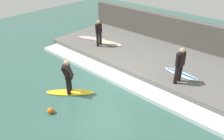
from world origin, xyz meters
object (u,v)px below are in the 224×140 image
object	(u,v)px
surfboard_waiting_near	(181,74)
surfer_waiting_far	(99,32)
surfer_waiting_near	(180,64)
surfboard_spare	(92,38)
surfboard_waiting_far	(108,43)
marker_buoy	(51,111)
surfboard_riding	(70,92)
surfer_riding	(68,75)

from	to	relation	value
surfboard_waiting_near	surfer_waiting_far	bearing A→B (deg)	91.42
surfer_waiting_near	surfboard_spare	bearing A→B (deg)	80.88
surfer_waiting_far	surfboard_waiting_far	bearing A→B (deg)	-16.50
surfer_waiting_far	surfboard_spare	bearing A→B (deg)	67.99
surfer_waiting_near	surfer_waiting_far	size ratio (longest dim) A/B	1.06
surfboard_spare	marker_buoy	distance (m)	6.75
surfboard_waiting_far	surfboard_spare	bearing A→B (deg)	96.78
surfboard_riding	surfboard_spare	xyz separation A→B (m)	(4.35, 3.14, 0.40)
surfboard_waiting_far	marker_buoy	size ratio (longest dim) A/B	7.93
surfer_waiting_far	surfboard_spare	xyz separation A→B (m)	(0.45, 1.11, -0.83)
surfboard_waiting_near	surfboard_spare	size ratio (longest dim) A/B	0.90
surfboard_waiting_far	marker_buoy	xyz separation A→B (m)	(-5.83, -2.35, -0.31)
marker_buoy	surfer_waiting_far	bearing A→B (deg)	25.81
surfboard_waiting_near	surfboard_spare	bearing A→B (deg)	87.09
surfer_riding	surfboard_waiting_near	bearing A→B (deg)	-38.23
surfer_waiting_far	surfboard_waiting_far	xyz separation A→B (m)	(0.60, -0.18, -0.83)
surfer_waiting_far	surfer_waiting_near	bearing A→B (deg)	-96.26
surfboard_riding	marker_buoy	size ratio (longest dim) A/B	7.76
surfboard_waiting_near	surfer_waiting_near	bearing A→B (deg)	-168.24
surfer_waiting_far	marker_buoy	world-z (taller)	surfer_waiting_far
surfboard_waiting_near	surfer_riding	bearing A→B (deg)	141.77
surfer_waiting_near	marker_buoy	bearing A→B (deg)	148.64
surfboard_riding	surfboard_waiting_far	size ratio (longest dim) A/B	0.98
surfer_waiting_far	surfer_riding	bearing A→B (deg)	-152.51
surfboard_riding	surfboard_waiting_far	bearing A→B (deg)	22.34
surfboard_waiting_near	surfboard_spare	xyz separation A→B (m)	(0.32, 6.32, -0.00)
surfboard_riding	surfboard_spare	distance (m)	5.38
surfboard_waiting_far	surfer_waiting_near	bearing A→B (deg)	-102.97
surfer_riding	surfboard_spare	xyz separation A→B (m)	(4.35, 3.14, -0.49)
surfer_waiting_near	surfboard_waiting_far	distance (m)	5.38
surfboard_riding	surfer_waiting_near	size ratio (longest dim) A/B	1.17
surfer_waiting_far	surfboard_spare	size ratio (longest dim) A/B	0.79
surfboard_riding	surfboard_waiting_near	xyz separation A→B (m)	(4.03, -3.17, 0.40)
surfer_waiting_far	marker_buoy	distance (m)	5.91
surfer_riding	marker_buoy	distance (m)	1.62
surfboard_riding	surfer_waiting_far	world-z (taller)	surfer_waiting_far
surfboard_waiting_far	surfboard_spare	distance (m)	1.30
surfer_waiting_near	marker_buoy	world-z (taller)	surfer_waiting_near
surfboard_riding	marker_buoy	distance (m)	1.42
surfboard_riding	surfer_waiting_far	xyz separation A→B (m)	(3.90, 2.03, 1.23)
surfer_riding	surfboard_waiting_far	size ratio (longest dim) A/B	0.80
surfer_riding	surfer_waiting_far	bearing A→B (deg)	27.49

